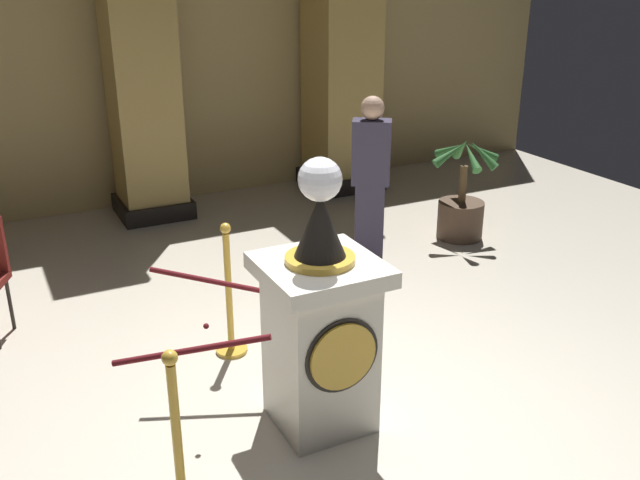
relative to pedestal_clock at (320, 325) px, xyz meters
The scene contains 10 objects.
ground_plane 0.70m from the pedestal_clock, 12.81° to the right, with size 11.92×11.92×0.00m, color beige.
back_wall 5.18m from the pedestal_clock, 89.27° to the left, with size 11.92×0.16×3.69m, color tan.
pedestal_clock is the anchor object (origin of this frame).
stanchion_near 1.15m from the pedestal_clock, 101.09° to the left, with size 0.24×0.24×1.05m.
stanchion_far 1.20m from the pedestal_clock, 155.73° to the right, with size 0.24×0.24×1.05m.
velvet_rope 0.71m from the pedestal_clock, 154.23° to the left, with size 1.22×1.23×0.22m.
column_right 5.29m from the pedestal_clock, 60.17° to the left, with size 0.93×0.93×3.54m.
column_centre_rear 4.62m from the pedestal_clock, 89.18° to the left, with size 0.84×0.84×3.54m.
potted_palm_right 3.63m from the pedestal_clock, 38.48° to the left, with size 0.75×0.72×1.12m.
bystander_guest 2.65m from the pedestal_clock, 52.71° to the left, with size 0.42×0.38×1.65m.
Camera 1 is at (-1.78, -3.37, 2.76)m, focal length 39.30 mm.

